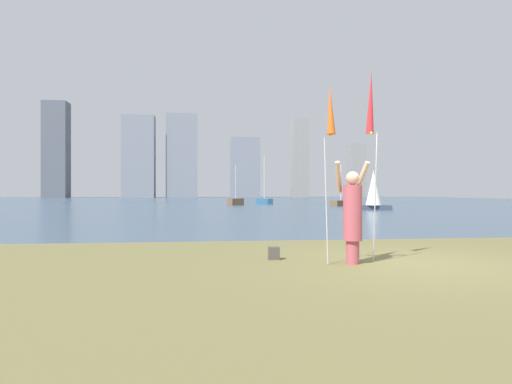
% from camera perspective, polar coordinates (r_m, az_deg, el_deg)
% --- Properties ---
extents(ground, '(120.00, 138.00, 0.12)m').
position_cam_1_polar(ground, '(59.48, -3.13, -1.38)').
color(ground, brown).
extents(person, '(0.72, 0.54, 1.98)m').
position_cam_1_polar(person, '(8.95, 11.96, -2.60)').
color(person, '#B24C59').
rests_on(person, ground).
extents(kite_flag_left, '(0.16, 0.56, 3.36)m').
position_cam_1_polar(kite_flag_left, '(8.73, 9.26, 9.41)').
color(kite_flag_left, '#B2B2B7').
rests_on(kite_flag_left, ground).
extents(kite_flag_right, '(0.16, 0.48, 3.81)m').
position_cam_1_polar(kite_flag_right, '(9.57, 14.14, 10.32)').
color(kite_flag_right, '#B2B2B7').
rests_on(kite_flag_right, ground).
extents(bag, '(0.22, 0.18, 0.26)m').
position_cam_1_polar(bag, '(9.40, 2.24, -7.64)').
color(bag, '#4C4742').
rests_on(bag, ground).
extents(sailboat_0, '(1.64, 2.97, 5.61)m').
position_cam_1_polar(sailboat_0, '(52.65, 1.04, -1.07)').
color(sailboat_0, '#2D6084').
rests_on(sailboat_0, ground).
extents(sailboat_3, '(2.72, 2.68, 4.14)m').
position_cam_1_polar(sailboat_3, '(46.04, 10.56, -1.32)').
color(sailboat_3, brown).
rests_on(sailboat_3, ground).
extents(sailboat_5, '(2.49, 1.61, 3.72)m').
position_cam_1_polar(sailboat_5, '(36.15, 14.51, 0.20)').
color(sailboat_5, '#333D51').
rests_on(sailboat_5, ground).
extents(sailboat_6, '(1.80, 1.64, 4.25)m').
position_cam_1_polar(sailboat_6, '(47.80, -2.57, -1.20)').
color(sailboat_6, brown).
rests_on(sailboat_6, ground).
extents(skyline_tower_0, '(5.49, 4.68, 22.66)m').
position_cam_1_polar(skyline_tower_0, '(118.18, -23.68, 4.84)').
color(skyline_tower_0, '#565B66').
rests_on(skyline_tower_0, ground).
extents(skyline_tower_1, '(7.63, 4.55, 19.72)m').
position_cam_1_polar(skyline_tower_1, '(113.86, -14.44, 4.28)').
color(skyline_tower_1, gray).
rests_on(skyline_tower_1, ground).
extents(skyline_tower_2, '(7.62, 3.16, 20.70)m').
position_cam_1_polar(skyline_tower_2, '(114.76, -9.25, 4.49)').
color(skyline_tower_2, gray).
rests_on(skyline_tower_2, ground).
extents(skyline_tower_3, '(7.23, 3.88, 14.91)m').
position_cam_1_polar(skyline_tower_3, '(114.10, -1.40, 3.06)').
color(skyline_tower_3, gray).
rests_on(skyline_tower_3, ground).
extents(skyline_tower_4, '(4.14, 4.22, 20.60)m').
position_cam_1_polar(skyline_tower_4, '(121.42, 5.51, 4.22)').
color(skyline_tower_4, gray).
rests_on(skyline_tower_4, ground).
extents(skyline_tower_5, '(4.03, 3.95, 13.82)m').
position_cam_1_polar(skyline_tower_5, '(121.89, 12.45, 2.61)').
color(skyline_tower_5, gray).
rests_on(skyline_tower_5, ground).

